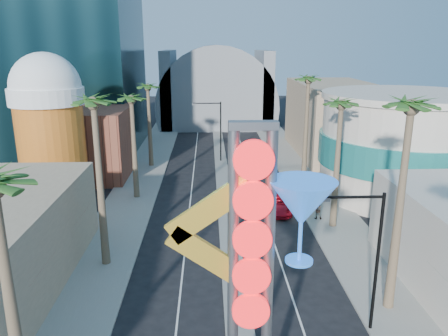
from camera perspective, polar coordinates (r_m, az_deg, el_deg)
The scene contains 20 objects.
sidewalk_west at distance 50.38m, azimuth -10.99°, elevation -1.85°, with size 5.00×100.00×0.15m, color gray.
sidewalk_east at distance 50.98m, azimuth 10.62°, elevation -1.61°, with size 5.00×100.00×0.15m, color gray.
median at distance 52.65m, azimuth -0.23°, elevation -0.77°, with size 1.60×84.00×0.15m, color gray.
brick_filler_west at distance 53.60m, azimuth -17.62°, elevation 3.11°, with size 10.00×10.00×8.00m, color brown.
filler_east at distance 63.74m, azimuth 14.08°, elevation 6.25°, with size 10.00×20.00×10.00m, color tan.
beer_mug at distance 45.70m, azimuth -21.83°, elevation 5.52°, with size 7.00×7.00×14.50m.
turquoise_building at distance 47.76m, azimuth 22.25°, elevation 2.70°, with size 16.60×16.60×10.60m.
canopy at distance 85.11m, azimuth -0.99°, elevation 8.59°, with size 22.00×16.00×22.00m.
neon_sign at distance 17.45m, azimuth 6.28°, elevation -11.13°, with size 6.53×2.60×12.55m.
streetlight_0 at distance 34.07m, azimuth 1.66°, elevation -1.73°, with size 3.79×0.25×8.00m.
streetlight_1 at distance 57.34m, azimuth -0.98°, elevation 5.56°, with size 3.79×0.25×8.00m.
streetlight_2 at distance 24.36m, azimuth 18.47°, elevation -10.18°, with size 3.45×0.25×8.00m.
palm_1 at distance 29.67m, azimuth -16.59°, elevation 6.77°, with size 2.40×2.40×12.70m.
palm_2 at distance 43.41m, azimuth -11.97°, elevation 8.01°, with size 2.40×2.40×11.20m.
palm_3 at distance 55.19m, azimuth -9.90°, elevation 9.75°, with size 2.40×2.40×11.20m.
palm_5 at distance 25.10m, azimuth 23.09°, elevation 5.61°, with size 2.40×2.40×13.20m.
palm_6 at distance 36.38m, azimuth 15.02°, elevation 7.05°, with size 2.40×2.40×11.70m.
palm_7 at distance 47.80m, azimuth 10.94°, elevation 10.39°, with size 2.40×2.40×12.70m.
red_pickup at distance 41.44m, azimuth 6.95°, elevation -4.56°, with size 2.60×5.64×1.57m, color #B70E1E.
pedestrian_b at distance 39.81m, azimuth 12.12°, elevation -5.35°, with size 0.83×0.64×1.70m, color gray.
Camera 1 is at (-1.61, -12.39, 15.22)m, focal length 35.00 mm.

